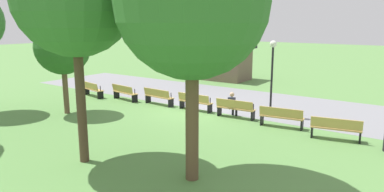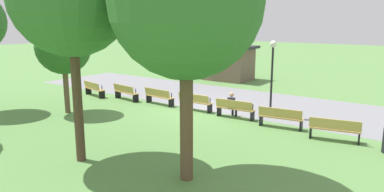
{
  "view_description": "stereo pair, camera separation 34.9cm",
  "coord_description": "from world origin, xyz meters",
  "px_view_note": "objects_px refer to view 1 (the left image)",
  "views": [
    {
      "loc": [
        10.07,
        -14.57,
        4.43
      ],
      "look_at": [
        0.0,
        -0.31,
        0.8
      ],
      "focal_mm": 33.79,
      "sensor_mm": 36.0,
      "label": 1
    },
    {
      "loc": [
        10.35,
        -14.37,
        4.43
      ],
      "look_at": [
        0.0,
        -0.31,
        0.8
      ],
      "focal_mm": 33.79,
      "sensor_mm": 36.0,
      "label": 2
    }
  ],
  "objects_px": {
    "bench_0": "(92,89)",
    "bench_2": "(158,96)",
    "lamp_post": "(272,63)",
    "bench_4": "(235,108)",
    "bench_1": "(124,92)",
    "tree_4": "(62,47)",
    "bench_6": "(336,128)",
    "kiosk": "(226,62)",
    "person_seated": "(232,104)",
    "bench_3": "(195,102)",
    "tree_1": "(192,3)",
    "bench_5": "(281,117)"
  },
  "relations": [
    {
      "from": "bench_2",
      "to": "lamp_post",
      "type": "distance_m",
      "value": 6.32
    },
    {
      "from": "bench_1",
      "to": "lamp_post",
      "type": "height_order",
      "value": "lamp_post"
    },
    {
      "from": "bench_4",
      "to": "bench_6",
      "type": "height_order",
      "value": "same"
    },
    {
      "from": "tree_4",
      "to": "kiosk",
      "type": "distance_m",
      "value": 13.68
    },
    {
      "from": "person_seated",
      "to": "tree_1",
      "type": "distance_m",
      "value": 8.27
    },
    {
      "from": "kiosk",
      "to": "bench_6",
      "type": "bearing_deg",
      "value": -44.99
    },
    {
      "from": "person_seated",
      "to": "tree_4",
      "type": "xyz_separation_m",
      "value": [
        -6.95,
        -4.07,
        2.57
      ]
    },
    {
      "from": "bench_6",
      "to": "lamp_post",
      "type": "xyz_separation_m",
      "value": [
        -3.47,
        1.98,
        2.04
      ]
    },
    {
      "from": "bench_0",
      "to": "bench_2",
      "type": "bearing_deg",
      "value": 19.36
    },
    {
      "from": "tree_4",
      "to": "bench_2",
      "type": "bearing_deg",
      "value": 57.63
    },
    {
      "from": "bench_0",
      "to": "bench_5",
      "type": "bearing_deg",
      "value": 13.56
    },
    {
      "from": "person_seated",
      "to": "kiosk",
      "type": "bearing_deg",
      "value": 117.84
    },
    {
      "from": "bench_4",
      "to": "person_seated",
      "type": "xyz_separation_m",
      "value": [
        -0.23,
        0.13,
        0.16
      ]
    },
    {
      "from": "bench_2",
      "to": "person_seated",
      "type": "relative_size",
      "value": 1.54
    },
    {
      "from": "bench_5",
      "to": "tree_4",
      "type": "xyz_separation_m",
      "value": [
        -9.5,
        -3.7,
        2.73
      ]
    },
    {
      "from": "person_seated",
      "to": "tree_1",
      "type": "bearing_deg",
      "value": -74.14
    },
    {
      "from": "bench_0",
      "to": "tree_1",
      "type": "height_order",
      "value": "tree_1"
    },
    {
      "from": "lamp_post",
      "to": "bench_4",
      "type": "bearing_deg",
      "value": -130.53
    },
    {
      "from": "bench_3",
      "to": "tree_4",
      "type": "height_order",
      "value": "tree_4"
    },
    {
      "from": "bench_0",
      "to": "tree_4",
      "type": "height_order",
      "value": "tree_4"
    },
    {
      "from": "bench_4",
      "to": "bench_6",
      "type": "xyz_separation_m",
      "value": [
        4.63,
        -0.63,
        0.0
      ]
    },
    {
      "from": "tree_4",
      "to": "kiosk",
      "type": "xyz_separation_m",
      "value": [
        1.11,
        13.51,
        -1.87
      ]
    },
    {
      "from": "bench_3",
      "to": "bench_5",
      "type": "bearing_deg",
      "value": -3.86
    },
    {
      "from": "bench_0",
      "to": "bench_2",
      "type": "relative_size",
      "value": 1.02
    },
    {
      "from": "bench_6",
      "to": "tree_1",
      "type": "distance_m",
      "value": 7.78
    },
    {
      "from": "bench_4",
      "to": "person_seated",
      "type": "distance_m",
      "value": 0.31
    },
    {
      "from": "bench_6",
      "to": "bench_0",
      "type": "bearing_deg",
      "value": 168.37
    },
    {
      "from": "bench_1",
      "to": "kiosk",
      "type": "height_order",
      "value": "kiosk"
    },
    {
      "from": "bench_6",
      "to": "kiosk",
      "type": "relative_size",
      "value": 0.48
    },
    {
      "from": "tree_1",
      "to": "bench_6",
      "type": "bearing_deg",
      "value": 67.39
    },
    {
      "from": "bench_3",
      "to": "lamp_post",
      "type": "relative_size",
      "value": 0.51
    },
    {
      "from": "bench_0",
      "to": "bench_6",
      "type": "xyz_separation_m",
      "value": [
        13.93,
        -0.0,
        0.0
      ]
    },
    {
      "from": "tree_4",
      "to": "lamp_post",
      "type": "distance_m",
      "value": 9.89
    },
    {
      "from": "bench_1",
      "to": "bench_2",
      "type": "xyz_separation_m",
      "value": [
        2.33,
        0.24,
        0.0
      ]
    },
    {
      "from": "bench_1",
      "to": "tree_4",
      "type": "xyz_separation_m",
      "value": [
        -0.17,
        -3.7,
        2.73
      ]
    },
    {
      "from": "bench_4",
      "to": "tree_4",
      "type": "height_order",
      "value": "tree_4"
    },
    {
      "from": "tree_1",
      "to": "kiosk",
      "type": "xyz_separation_m",
      "value": [
        -8.22,
        16.11,
        -3.56
      ]
    },
    {
      "from": "bench_5",
      "to": "person_seated",
      "type": "relative_size",
      "value": 1.56
    },
    {
      "from": "bench_1",
      "to": "bench_5",
      "type": "xyz_separation_m",
      "value": [
        9.32,
        0.0,
        0.0
      ]
    },
    {
      "from": "bench_5",
      "to": "bench_6",
      "type": "xyz_separation_m",
      "value": [
        2.3,
        -0.39,
        0.0
      ]
    },
    {
      "from": "bench_5",
      "to": "kiosk",
      "type": "height_order",
      "value": "kiosk"
    },
    {
      "from": "bench_0",
      "to": "tree_4",
      "type": "distance_m",
      "value": 4.79
    },
    {
      "from": "bench_3",
      "to": "bench_4",
      "type": "relative_size",
      "value": 0.98
    },
    {
      "from": "bench_3",
      "to": "kiosk",
      "type": "height_order",
      "value": "kiosk"
    },
    {
      "from": "tree_4",
      "to": "kiosk",
      "type": "relative_size",
      "value": 1.16
    },
    {
      "from": "bench_6",
      "to": "person_seated",
      "type": "distance_m",
      "value": 4.92
    },
    {
      "from": "bench_2",
      "to": "tree_1",
      "type": "height_order",
      "value": "tree_1"
    },
    {
      "from": "bench_0",
      "to": "person_seated",
      "type": "relative_size",
      "value": 1.57
    },
    {
      "from": "bench_4",
      "to": "kiosk",
      "type": "distance_m",
      "value": 11.35
    },
    {
      "from": "bench_6",
      "to": "bench_5",
      "type": "bearing_deg",
      "value": 158.71
    }
  ]
}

